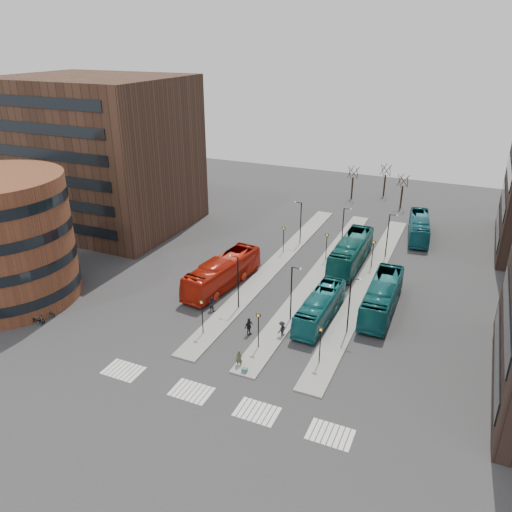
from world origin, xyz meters
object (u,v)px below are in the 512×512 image
at_px(commuter_a, 212,304).
at_px(teal_bus_a, 320,307).
at_px(teal_bus_c, 382,297).
at_px(commuter_c, 282,329).
at_px(bicycle_near, 36,321).
at_px(suitcase, 244,371).
at_px(traveller, 239,358).
at_px(commuter_b, 249,327).
at_px(bicycle_mid, 38,319).
at_px(teal_bus_b, 351,251).
at_px(teal_bus_d, 419,227).
at_px(bicycle_far, 47,314).
at_px(red_bus, 223,273).

bearing_deg(commuter_a, teal_bus_a, -152.39).
relative_size(teal_bus_c, commuter_c, 7.16).
bearing_deg(bicycle_near, commuter_a, -57.39).
bearing_deg(suitcase, commuter_c, 85.03).
relative_size(traveller, commuter_b, 0.90).
xyz_separation_m(suitcase, teal_bus_a, (3.26, 11.45, 1.18)).
bearing_deg(bicycle_mid, suitcase, -91.97).
xyz_separation_m(teal_bus_b, teal_bus_d, (6.77, 13.25, -0.22)).
height_order(commuter_a, commuter_c, commuter_c).
relative_size(commuter_b, bicycle_far, 1.13).
height_order(traveller, bicycle_mid, traveller).
bearing_deg(bicycle_near, teal_bus_d, -38.99).
bearing_deg(traveller, teal_bus_c, 44.38).
distance_m(suitcase, bicycle_far, 23.03).
height_order(red_bus, bicycle_near, red_bus).
height_order(suitcase, commuter_b, commuter_b).
bearing_deg(suitcase, teal_bus_d, 78.45).
bearing_deg(bicycle_far, red_bus, -62.63).
relative_size(teal_bus_d, bicycle_near, 6.71).
bearing_deg(teal_bus_d, bicycle_mid, -136.73).
bearing_deg(commuter_c, red_bus, -106.25).
xyz_separation_m(commuter_a, commuter_c, (8.71, -1.66, 0.02)).
bearing_deg(red_bus, suitcase, -49.17).
bearing_deg(teal_bus_d, bicycle_far, -137.54).
bearing_deg(teal_bus_c, bicycle_far, -154.36).
bearing_deg(commuter_a, teal_bus_c, -143.01).
distance_m(teal_bus_b, traveller, 25.77).
xyz_separation_m(teal_bus_a, teal_bus_d, (6.28, 28.06, 0.11)).
distance_m(teal_bus_c, commuter_b, 14.99).
bearing_deg(bicycle_far, teal_bus_a, -85.16).
distance_m(commuter_a, bicycle_mid, 17.91).
xyz_separation_m(teal_bus_c, commuter_a, (-16.62, -7.47, -0.85)).
height_order(teal_bus_d, commuter_a, teal_bus_d).
bearing_deg(commuter_c, teal_bus_c, 157.97).
height_order(teal_bus_a, teal_bus_d, teal_bus_d).
bearing_deg(commuter_b, teal_bus_a, -23.34).
xyz_separation_m(traveller, commuter_a, (-6.99, 7.74, -0.01)).
height_order(teal_bus_d, commuter_c, teal_bus_d).
relative_size(red_bus, commuter_c, 7.52).
bearing_deg(commuter_c, commuter_a, -81.92).
xyz_separation_m(teal_bus_d, bicycle_near, (-32.57, -40.87, -1.13)).
relative_size(suitcase, bicycle_near, 0.34).
height_order(teal_bus_c, commuter_a, teal_bus_c).
relative_size(suitcase, red_bus, 0.04).
distance_m(red_bus, bicycle_mid, 20.35).
xyz_separation_m(suitcase, bicycle_near, (-23.03, -1.36, 0.16)).
distance_m(suitcase, bicycle_mid, 23.06).
relative_size(teal_bus_b, bicycle_mid, 8.31).
height_order(teal_bus_b, bicycle_far, teal_bus_b).
bearing_deg(suitcase, traveller, 140.95).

